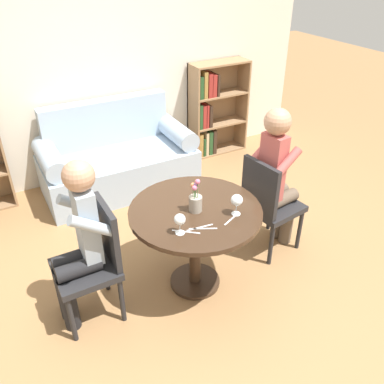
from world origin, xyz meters
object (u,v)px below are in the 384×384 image
couch (117,161)px  flower_vase (195,200)px  bookshelf_right (211,111)px  person_left (78,242)px  wine_glass_right (237,201)px  wine_glass_left (180,220)px  person_right (277,177)px  chair_left (94,258)px  chair_right (268,202)px

couch → flower_vase: flower_vase is taller
bookshelf_right → person_left: 2.91m
couch → wine_glass_right: (0.22, -1.94, 0.52)m
couch → flower_vase: size_ratio=6.11×
bookshelf_right → person_left: person_left is taller
person_left → wine_glass_left: person_left is taller
person_left → wine_glass_left: (0.61, -0.29, 0.15)m
person_right → flower_vase: 0.85m
bookshelf_right → wine_glass_right: size_ratio=7.24×
flower_vase → chair_left: bearing=171.7°
chair_left → person_right: (1.57, 0.01, 0.21)m
couch → bookshelf_right: size_ratio=1.40×
chair_left → wine_glass_right: (0.97, -0.28, 0.33)m
bookshelf_right → chair_right: (-0.60, -1.93, -0.07)m
chair_left → flower_vase: 0.81m
bookshelf_right → chair_right: size_ratio=1.28×
bookshelf_right → wine_glass_right: 2.49m
chair_left → wine_glass_right: size_ratio=5.65×
couch → wine_glass_left: couch is taller
chair_left → person_left: bearing=-89.8°
person_right → wine_glass_right: (-0.61, -0.29, 0.12)m
flower_vase → couch: bearing=89.8°
person_right → flower_vase: size_ratio=4.96×
bookshelf_right → wine_glass_right: bookshelf_right is taller
bookshelf_right → person_left: (-2.18, -1.93, 0.11)m
bookshelf_right → flower_vase: bookshelf_right is taller
chair_left → wine_glass_left: bearing=60.8°
person_right → wine_glass_left: person_right is taller
chair_left → wine_glass_left: 0.68m
bookshelf_right → person_right: (-0.52, -1.91, 0.14)m
chair_right → person_right: bearing=-84.4°
couch → chair_right: size_ratio=1.79×
couch → chair_left: bearing=-114.2°
chair_right → person_left: (-1.58, 0.01, 0.18)m
chair_right → wine_glass_right: bearing=109.6°
bookshelf_right → wine_glass_left: size_ratio=7.73×
chair_right → person_left: bearing=81.7°
wine_glass_left → flower_vase: (0.22, 0.18, -0.02)m
wine_glass_right → wine_glass_left: bearing=-179.3°
bookshelf_right → wine_glass_left: 2.73m
person_left → flower_vase: (0.83, -0.11, 0.13)m
couch → wine_glass_left: 2.03m
person_left → couch: bearing=153.0°
person_right → flower_vase: person_right is taller
chair_left → wine_glass_right: 1.06m
person_left → wine_glass_right: size_ratio=7.89×
person_left → person_right: bearing=90.1°
chair_left → chair_right: bearing=89.3°
bookshelf_right → chair_left: 2.84m
wine_glass_right → person_right: bearing=25.9°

